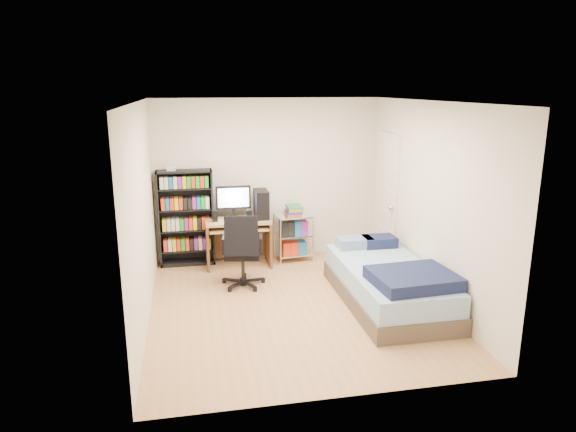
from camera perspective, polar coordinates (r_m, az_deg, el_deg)
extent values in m
cube|color=tan|center=(6.54, 0.58, -10.07)|extent=(3.50, 4.00, 0.04)
cube|color=white|center=(5.96, 0.64, 12.79)|extent=(3.50, 4.00, 0.04)
cube|color=beige|center=(8.07, -2.30, 4.10)|extent=(3.50, 0.04, 2.50)
cube|color=beige|center=(4.24, 6.15, -5.41)|extent=(3.50, 0.04, 2.50)
cube|color=beige|center=(6.03, -16.10, 0.04)|extent=(0.04, 4.00, 2.50)
cube|color=beige|center=(6.70, 15.60, 1.47)|extent=(0.04, 4.00, 2.50)
cube|color=black|center=(7.91, -11.25, -0.22)|extent=(0.82, 0.27, 1.46)
cube|color=black|center=(8.05, -11.08, -3.68)|extent=(0.77, 0.26, 0.02)
cube|color=#B62F18|center=(8.01, -11.12, -2.99)|extent=(0.71, 0.22, 0.17)
cube|color=black|center=(7.96, -11.19, -1.50)|extent=(0.77, 0.26, 0.02)
cube|color=#155E99|center=(7.92, -11.23, -0.78)|extent=(0.71, 0.22, 0.17)
cube|color=black|center=(7.88, -11.30, 0.74)|extent=(0.77, 0.26, 0.02)
cube|color=gold|center=(7.85, -11.34, 1.47)|extent=(0.71, 0.22, 0.17)
cube|color=black|center=(7.81, -11.42, 3.02)|extent=(0.77, 0.26, 0.02)
cube|color=#1E8B1E|center=(7.79, -11.45, 3.77)|extent=(0.71, 0.22, 0.17)
cube|color=silver|center=(7.77, -12.88, 5.15)|extent=(0.13, 0.11, 0.06)
cube|color=#A08052|center=(7.74, -5.61, -0.52)|extent=(0.97, 0.53, 0.04)
cube|color=#3A2920|center=(7.81, -8.94, -3.26)|extent=(0.04, 0.53, 0.69)
cube|color=#3A2920|center=(7.90, -2.19, -2.91)|extent=(0.04, 0.53, 0.69)
cube|color=#3A2920|center=(8.07, -5.72, -2.44)|extent=(0.93, 0.03, 0.63)
cube|color=#A08052|center=(7.69, -5.54, -1.36)|extent=(0.87, 0.44, 0.02)
cube|color=black|center=(7.67, -5.53, -1.23)|extent=(0.43, 0.15, 0.02)
cube|color=black|center=(7.76, -6.10, 2.08)|extent=(0.52, 0.05, 0.35)
cube|color=#CCE5FF|center=(7.73, -6.08, 2.03)|extent=(0.46, 0.01, 0.29)
cube|color=black|center=(7.77, -2.99, 1.35)|extent=(0.19, 0.41, 0.43)
cube|color=black|center=(7.65, -8.12, 0.00)|extent=(0.08, 0.08, 0.16)
cube|color=black|center=(7.64, -4.33, 0.09)|extent=(0.08, 0.08, 0.16)
cylinder|color=black|center=(7.09, -5.03, -5.70)|extent=(0.05, 0.05, 0.36)
cube|color=black|center=(7.02, -5.06, -4.15)|extent=(0.53, 0.53, 0.08)
cube|color=black|center=(6.73, -5.22, -2.23)|extent=(0.46, 0.21, 0.53)
cube|color=black|center=(7.00, -7.13, -3.11)|extent=(0.08, 0.29, 0.21)
cube|color=black|center=(6.97, -3.04, -3.09)|extent=(0.08, 0.29, 0.21)
cylinder|color=silver|center=(7.81, -0.83, -2.95)|extent=(0.02, 0.02, 0.73)
cylinder|color=silver|center=(7.96, 2.83, -2.62)|extent=(0.02, 0.02, 0.73)
cylinder|color=silver|center=(8.15, -1.56, -2.21)|extent=(0.02, 0.02, 0.73)
cylinder|color=silver|center=(8.30, 1.96, -1.90)|extent=(0.02, 0.02, 0.73)
cube|color=silver|center=(8.13, 0.61, -4.16)|extent=(0.56, 0.43, 0.02)
cube|color=silver|center=(8.04, 0.61, -2.06)|extent=(0.56, 0.43, 0.02)
cube|color=silver|center=(7.96, 0.62, 0.02)|extent=(0.56, 0.43, 0.02)
cube|color=#A73717|center=(7.94, 0.62, 0.67)|extent=(0.26, 0.31, 0.17)
cube|color=#50463B|center=(6.70, 10.95, -8.54)|extent=(1.08, 2.16, 0.22)
cube|color=#8DB9D2|center=(6.61, 11.05, -6.64)|extent=(1.04, 2.12, 0.26)
cube|color=#141B3E|center=(6.05, 13.71, -6.80)|extent=(0.97, 0.82, 0.15)
cube|color=#8AA7C3|center=(7.25, 7.40, -2.91)|extent=(0.49, 0.32, 0.14)
cube|color=#141B3E|center=(7.35, 10.09, -2.78)|extent=(0.45, 0.32, 0.14)
cube|color=#382112|center=(6.51, 11.28, -5.66)|extent=(0.30, 0.24, 0.02)
cube|color=silver|center=(7.94, 10.89, 1.83)|extent=(0.05, 0.80, 2.00)
sphere|color=silver|center=(7.64, 11.37, 0.94)|extent=(0.08, 0.08, 0.08)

